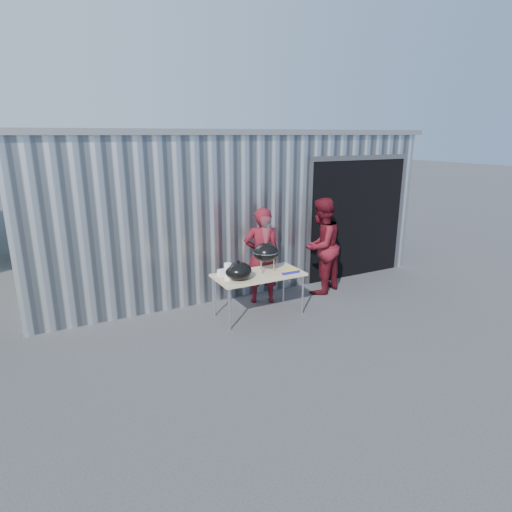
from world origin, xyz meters
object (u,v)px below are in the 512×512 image
person_bystander (321,246)px  kettle_grill (266,248)px  folding_table (259,276)px  person_cook (262,256)px

person_bystander → kettle_grill: bearing=-7.7°
folding_table → person_bystander: person_bystander is taller
kettle_grill → person_bystander: size_ratio=0.50×
folding_table → kettle_grill: size_ratio=1.60×
person_bystander → folding_table: bearing=-7.1°
folding_table → kettle_grill: bearing=20.2°
folding_table → person_cook: person_cook is taller
folding_table → kettle_grill: (0.17, 0.06, 0.46)m
person_cook → person_bystander: 1.27m
kettle_grill → person_bystander: 1.51m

